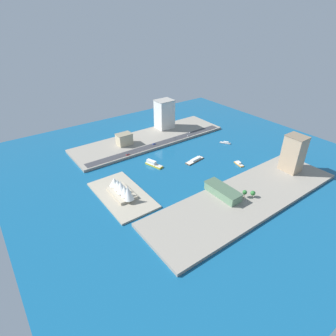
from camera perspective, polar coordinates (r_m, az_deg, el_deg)
ground_plane at (r=361.23m, az=4.37°, el=0.85°), size 440.00×440.00×0.00m
quay_west at (r=306.69m, az=15.86°, el=-5.97°), size 70.00×240.00×3.47m
quay_east at (r=428.47m, az=-3.80°, el=6.10°), size 70.00×240.00×3.47m
peninsula_point at (r=304.63m, az=-9.54°, el=-5.55°), size 85.53×45.58×2.00m
road_strip at (r=407.68m, az=-1.79°, el=5.11°), size 12.71×228.00×0.15m
barge_flat_brown at (r=368.53m, az=5.60°, el=1.65°), size 12.06×30.76×3.41m
water_taxi_orange at (r=370.18m, az=14.53°, el=0.90°), size 16.71×8.15×3.63m
ferry_yellow_fast at (r=356.33m, az=-3.12°, el=0.89°), size 26.62×13.65×6.25m
yacht_sleek_gray at (r=424.26m, az=11.84°, el=5.16°), size 15.19×11.97×3.39m
hotel_broad_white at (r=456.59m, az=-0.75°, el=11.14°), size 23.43×27.98×46.87m
office_block_beige at (r=406.87m, az=-9.09°, el=5.96°), size 15.96×21.98×16.63m
terminal_long_green at (r=298.89m, az=11.31°, el=-4.79°), size 42.74×15.89×9.76m
apartment_midrise_tan at (r=362.37m, az=24.63°, el=2.77°), size 23.14×19.47×45.48m
sedan_silver at (r=445.84m, az=4.70°, el=7.44°), size 1.90×4.86×1.48m
pickup_red at (r=378.14m, az=-8.38°, el=2.79°), size 1.94×4.97×1.67m
van_white at (r=433.77m, az=4.34°, el=6.77°), size 2.00×4.59×1.44m
hatchback_blue at (r=405.24m, az=-2.90°, el=5.05°), size 1.96×4.51×1.54m
traffic_light_waterfront at (r=412.90m, az=1.51°, el=6.11°), size 0.36×0.36×6.50m
opera_landmark at (r=299.25m, az=-9.62°, el=-4.27°), size 45.27×20.61×19.87m
park_tree_cluster at (r=302.56m, az=16.58°, el=-4.97°), size 9.99×12.45×8.71m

